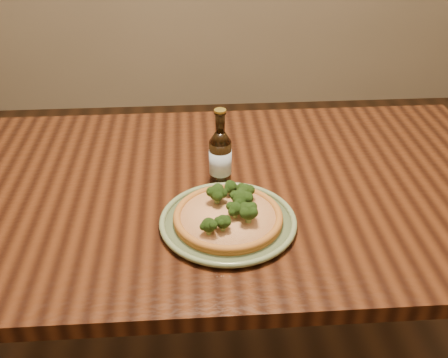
{
  "coord_description": "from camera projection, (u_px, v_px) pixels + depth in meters",
  "views": [
    {
      "loc": [
        -0.06,
        -1.04,
        1.5
      ],
      "look_at": [
        0.01,
        0.02,
        0.82
      ],
      "focal_mm": 42.0,
      "sensor_mm": 36.0,
      "label": 1
    }
  ],
  "objects": [
    {
      "name": "plate",
      "position": [
        228.0,
        222.0,
        1.22
      ],
      "size": [
        0.32,
        0.32,
        0.02
      ],
      "rotation": [
        0.0,
        0.0,
        0.01
      ],
      "color": "#6F7E57",
      "rests_on": "table"
    },
    {
      "name": "table",
      "position": [
        218.0,
        214.0,
        1.42
      ],
      "size": [
        1.6,
        0.9,
        0.75
      ],
      "color": "#3F1D0D",
      "rests_on": "ground"
    },
    {
      "name": "pizza",
      "position": [
        229.0,
        215.0,
        1.21
      ],
      "size": [
        0.25,
        0.25,
        0.07
      ],
      "rotation": [
        0.0,
        0.0,
        0.01
      ],
      "color": "#AE6927",
      "rests_on": "plate"
    },
    {
      "name": "beer_bottle",
      "position": [
        220.0,
        157.0,
        1.33
      ],
      "size": [
        0.06,
        0.06,
        0.21
      ],
      "rotation": [
        0.0,
        0.0,
        0.23
      ],
      "color": "black",
      "rests_on": "table"
    }
  ]
}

